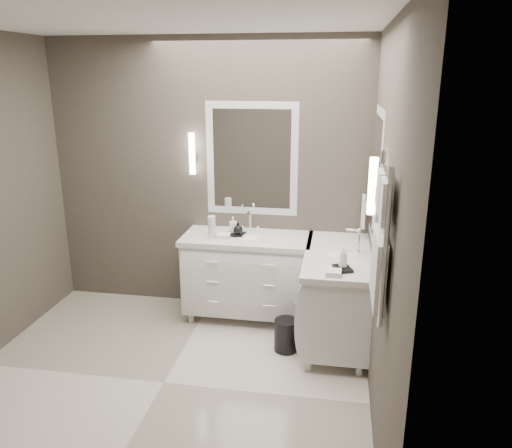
% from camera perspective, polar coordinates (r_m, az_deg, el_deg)
% --- Properties ---
extents(floor, '(3.20, 3.00, 0.01)m').
position_cam_1_polar(floor, '(4.21, -10.50, -17.45)').
color(floor, silver).
rests_on(floor, ground).
extents(ceiling, '(3.20, 3.00, 0.01)m').
position_cam_1_polar(ceiling, '(3.51, -13.02, 22.25)').
color(ceiling, white).
rests_on(ceiling, wall_back).
extents(wall_back, '(3.20, 0.01, 2.70)m').
position_cam_1_polar(wall_back, '(5.03, -5.53, 5.29)').
color(wall_back, '#473F38').
rests_on(wall_back, floor).
extents(wall_front, '(3.20, 0.01, 2.70)m').
position_cam_1_polar(wall_front, '(2.39, -24.66, -9.57)').
color(wall_front, '#473F38').
rests_on(wall_front, floor).
extents(wall_right, '(0.01, 3.00, 2.70)m').
position_cam_1_polar(wall_right, '(3.41, 14.43, -0.74)').
color(wall_right, '#473F38').
rests_on(wall_right, floor).
extents(vanity_back, '(1.24, 0.59, 0.97)m').
position_cam_1_polar(vanity_back, '(4.92, -1.00, -5.44)').
color(vanity_back, white).
rests_on(vanity_back, floor).
extents(vanity_right, '(0.59, 1.24, 0.97)m').
position_cam_1_polar(vanity_right, '(4.55, 9.24, -7.59)').
color(vanity_right, white).
rests_on(vanity_right, floor).
extents(mirror_back, '(0.90, 0.02, 1.10)m').
position_cam_1_polar(mirror_back, '(4.88, -0.49, 7.40)').
color(mirror_back, white).
rests_on(mirror_back, wall_back).
extents(mirror_right, '(0.02, 0.90, 1.10)m').
position_cam_1_polar(mirror_right, '(4.14, 13.57, 5.23)').
color(mirror_right, white).
rests_on(mirror_right, wall_right).
extents(sconce_back, '(0.06, 0.06, 0.40)m').
position_cam_1_polar(sconce_back, '(4.94, -7.32, 7.89)').
color(sconce_back, white).
rests_on(sconce_back, wall_back).
extents(sconce_right, '(0.06, 0.06, 0.40)m').
position_cam_1_polar(sconce_right, '(3.56, 13.16, 4.11)').
color(sconce_right, white).
rests_on(sconce_right, wall_right).
extents(towel_bar_corner, '(0.03, 0.22, 0.30)m').
position_cam_1_polar(towel_bar_corner, '(4.78, 12.18, 1.49)').
color(towel_bar_corner, white).
rests_on(towel_bar_corner, wall_right).
extents(towel_ladder, '(0.06, 0.58, 0.90)m').
position_cam_1_polar(towel_ladder, '(3.02, 14.02, -2.19)').
color(towel_ladder, white).
rests_on(towel_ladder, wall_right).
extents(waste_bin, '(0.25, 0.25, 0.29)m').
position_cam_1_polar(waste_bin, '(4.50, 3.44, -12.56)').
color(waste_bin, black).
rests_on(waste_bin, floor).
extents(amenity_tray_back, '(0.19, 0.16, 0.03)m').
position_cam_1_polar(amenity_tray_back, '(4.82, -2.33, -1.15)').
color(amenity_tray_back, black).
rests_on(amenity_tray_back, vanity_back).
extents(amenity_tray_right, '(0.17, 0.20, 0.02)m').
position_cam_1_polar(amenity_tray_right, '(4.04, 9.87, -5.04)').
color(amenity_tray_right, black).
rests_on(amenity_tray_right, vanity_right).
extents(water_bottle, '(0.10, 0.10, 0.21)m').
position_cam_1_polar(water_bottle, '(4.74, -5.09, -0.35)').
color(water_bottle, silver).
rests_on(water_bottle, vanity_back).
extents(soap_bottle_a, '(0.08, 0.08, 0.15)m').
position_cam_1_polar(soap_bottle_a, '(4.81, -2.64, -0.07)').
color(soap_bottle_a, white).
rests_on(soap_bottle_a, amenity_tray_back).
extents(soap_bottle_b, '(0.12, 0.12, 0.11)m').
position_cam_1_polar(soap_bottle_b, '(4.76, -2.06, -0.47)').
color(soap_bottle_b, black).
rests_on(soap_bottle_b, amenity_tray_back).
extents(soap_bottle_c, '(0.08, 0.08, 0.17)m').
position_cam_1_polar(soap_bottle_c, '(4.00, 9.94, -3.71)').
color(soap_bottle_c, white).
rests_on(soap_bottle_c, amenity_tray_right).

